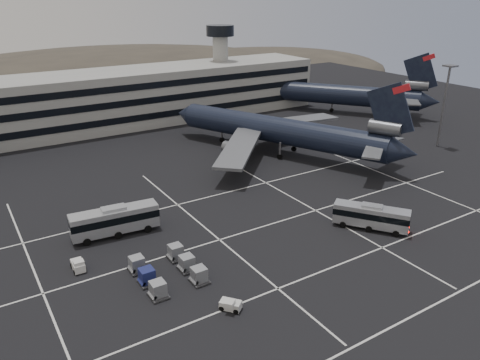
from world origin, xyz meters
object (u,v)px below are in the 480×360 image
(bus_near, at_px, (371,216))
(uld_cluster, at_px, (167,270))
(bus_far, at_px, (115,220))
(tug_a, at_px, (78,265))
(trijet_main, at_px, (282,131))

(bus_near, xyz_separation_m, uld_cluster, (-30.87, 4.51, -1.15))
(bus_far, height_order, uld_cluster, bus_far)
(bus_near, distance_m, uld_cluster, 31.22)
(bus_far, relative_size, tug_a, 5.01)
(bus_far, xyz_separation_m, tug_a, (-7.15, -6.62, -1.71))
(uld_cluster, bearing_deg, trijet_main, 36.88)
(trijet_main, height_order, tug_a, trijet_main)
(bus_far, distance_m, tug_a, 9.89)
(bus_near, height_order, uld_cluster, bus_near)
(bus_far, xyz_separation_m, uld_cluster, (1.89, -13.99, -1.45))
(trijet_main, xyz_separation_m, tug_a, (-49.46, -22.96, -4.54))
(bus_near, distance_m, tug_a, 41.67)
(trijet_main, bearing_deg, uld_cluster, -167.13)
(tug_a, bearing_deg, uld_cluster, -37.71)
(bus_far, bearing_deg, bus_near, -113.88)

